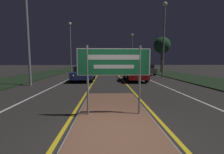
{
  "coord_description": "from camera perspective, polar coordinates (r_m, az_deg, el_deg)",
  "views": [
    {
      "loc": [
        -0.26,
        -3.49,
        1.88
      ],
      "look_at": [
        0.0,
        2.96,
        1.21
      ],
      "focal_mm": 24.0,
      "sensor_mm": 36.0,
      "label": 1
    }
  ],
  "objects": [
    {
      "name": "lane_line_white_right",
      "position": [
        28.89,
        6.58,
        2.14
      ],
      "size": [
        0.12,
        70.0,
        0.01
      ],
      "color": "silver",
      "rests_on": "ground_plane"
    },
    {
      "name": "streetlight_right_near",
      "position": [
        18.5,
        19.21,
        16.36
      ],
      "size": [
        0.49,
        0.49,
        8.43
      ],
      "color": "gray",
      "rests_on": "ground_plane"
    },
    {
      "name": "streetlight_left_near",
      "position": [
        13.97,
        -29.94,
        23.83
      ],
      "size": [
        0.48,
        0.48,
        10.49
      ],
      "color": "gray",
      "rests_on": "ground_plane"
    },
    {
      "name": "verge_left",
      "position": [
        25.3,
        -23.73,
        1.23
      ],
      "size": [
        5.0,
        100.0,
        0.08
      ],
      "color": "black",
      "rests_on": "ground_plane"
    },
    {
      "name": "highway_sign",
      "position": [
        4.94,
        0.7,
        4.56
      ],
      "size": [
        2.41,
        0.07,
        2.31
      ],
      "color": "gray",
      "rests_on": "median_island"
    },
    {
      "name": "ground_plane",
      "position": [
        3.97,
        1.86,
        -22.35
      ],
      "size": [
        160.0,
        160.0,
        0.0
      ],
      "primitive_type": "plane",
      "color": "#282623"
    },
    {
      "name": "median_island",
      "position": [
        5.28,
        0.68,
        -14.46
      ],
      "size": [
        2.5,
        6.78,
        0.1
      ],
      "color": "#999993",
      "rests_on": "ground_plane"
    },
    {
      "name": "car_approaching_1",
      "position": [
        23.0,
        -8.65,
        3.04
      ],
      "size": [
        2.01,
        4.75,
        1.42
      ],
      "color": "black",
      "rests_on": "ground_plane"
    },
    {
      "name": "edge_line_white_left",
      "position": [
        29.38,
        -15.98,
        2.01
      ],
      "size": [
        0.1,
        70.0,
        0.01
      ],
      "color": "silver",
      "rests_on": "ground_plane"
    },
    {
      "name": "streetlight_right_far",
      "position": [
        39.24,
        7.68,
        12.06
      ],
      "size": [
        0.6,
        0.6,
        8.88
      ],
      "color": "gray",
      "rests_on": "ground_plane"
    },
    {
      "name": "car_receding_1",
      "position": [
        22.42,
        12.75,
        2.86
      ],
      "size": [
        1.96,
        4.71,
        1.42
      ],
      "color": "#4C514C",
      "rests_on": "ground_plane"
    },
    {
      "name": "lane_line_white_left",
      "position": [
        28.82,
        -10.17,
        2.07
      ],
      "size": [
        0.12,
        70.0,
        0.01
      ],
      "color": "silver",
      "rests_on": "ground_plane"
    },
    {
      "name": "car_approaching_0",
      "position": [
        14.84,
        -10.68,
        1.43
      ],
      "size": [
        2.0,
        4.12,
        1.41
      ],
      "color": "navy",
      "rests_on": "ground_plane"
    },
    {
      "name": "roadside_palm_right",
      "position": [
        27.01,
        18.51,
        11.35
      ],
      "size": [
        2.75,
        2.75,
        5.91
      ],
      "color": "#4C3823",
      "rests_on": "verge_right"
    },
    {
      "name": "car_receding_2",
      "position": [
        32.67,
        8.12,
        3.96
      ],
      "size": [
        1.99,
        4.28,
        1.51
      ],
      "color": "#4C514C",
      "rests_on": "ground_plane"
    },
    {
      "name": "verge_right",
      "position": [
        25.5,
        20.21,
        1.4
      ],
      "size": [
        5.0,
        100.0,
        0.08
      ],
      "color": "black",
      "rests_on": "ground_plane"
    },
    {
      "name": "streetlight_left_far",
      "position": [
        28.52,
        -15.57,
        13.47
      ],
      "size": [
        0.53,
        0.53,
        8.79
      ],
      "color": "gray",
      "rests_on": "ground_plane"
    },
    {
      "name": "edge_line_white_right",
      "position": [
        29.51,
        12.35,
        2.12
      ],
      "size": [
        0.1,
        70.0,
        0.01
      ],
      "color": "silver",
      "rests_on": "ground_plane"
    },
    {
      "name": "centre_line_yellow_right",
      "position": [
        28.6,
        1.1,
        2.14
      ],
      "size": [
        0.12,
        70.0,
        0.01
      ],
      "color": "gold",
      "rests_on": "ground_plane"
    },
    {
      "name": "centre_line_yellow_left",
      "position": [
        28.57,
        -4.68,
        2.11
      ],
      "size": [
        0.12,
        70.0,
        0.01
      ],
      "color": "gold",
      "rests_on": "ground_plane"
    },
    {
      "name": "car_receding_0",
      "position": [
        14.74,
        8.65,
        1.55
      ],
      "size": [
        1.88,
        4.45,
        1.5
      ],
      "color": "maroon",
      "rests_on": "ground_plane"
    }
  ]
}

